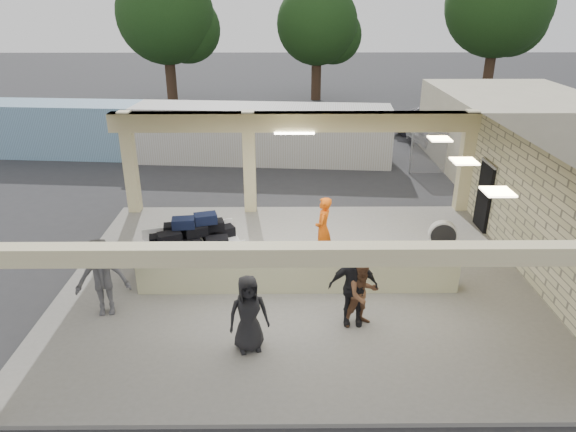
{
  "coord_description": "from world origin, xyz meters",
  "views": [
    {
      "loc": [
        -0.34,
        -11.77,
        6.96
      ],
      "look_at": [
        -0.24,
        1.0,
        1.47
      ],
      "focal_mm": 32.0,
      "sensor_mm": 36.0,
      "label": 1
    }
  ],
  "objects_px": {
    "passenger_a": "(362,293)",
    "passenger_b": "(353,287)",
    "baggage_handler": "(323,229)",
    "car_dark": "(435,124)",
    "baggage_counter": "(298,272)",
    "passenger_d": "(249,314)",
    "container_white": "(262,134)",
    "drum_fan": "(443,235)",
    "car_white_b": "(558,135)",
    "passenger_c": "(102,278)",
    "luggage_cart": "(191,241)",
    "container_blue": "(43,129)",
    "car_white_a": "(463,129)"
  },
  "relations": [
    {
      "from": "baggage_handler",
      "to": "passenger_d",
      "type": "height_order",
      "value": "baggage_handler"
    },
    {
      "from": "baggage_handler",
      "to": "car_dark",
      "type": "height_order",
      "value": "baggage_handler"
    },
    {
      "from": "container_white",
      "to": "car_dark",
      "type": "bearing_deg",
      "value": 29.68
    },
    {
      "from": "baggage_counter",
      "to": "passenger_d",
      "type": "height_order",
      "value": "passenger_d"
    },
    {
      "from": "luggage_cart",
      "to": "passenger_d",
      "type": "distance_m",
      "value": 3.97
    },
    {
      "from": "baggage_counter",
      "to": "container_blue",
      "type": "distance_m",
      "value": 17.19
    },
    {
      "from": "container_blue",
      "to": "container_white",
      "type": "bearing_deg",
      "value": -1.47
    },
    {
      "from": "drum_fan",
      "to": "container_blue",
      "type": "height_order",
      "value": "container_blue"
    },
    {
      "from": "drum_fan",
      "to": "car_white_a",
      "type": "distance_m",
      "value": 12.77
    },
    {
      "from": "drum_fan",
      "to": "car_white_b",
      "type": "height_order",
      "value": "car_white_b"
    },
    {
      "from": "car_white_b",
      "to": "container_white",
      "type": "height_order",
      "value": "container_white"
    },
    {
      "from": "passenger_a",
      "to": "car_white_a",
      "type": "distance_m",
      "value": 17.29
    },
    {
      "from": "baggage_handler",
      "to": "container_blue",
      "type": "xyz_separation_m",
      "value": [
        -12.41,
        10.97,
        0.2
      ]
    },
    {
      "from": "drum_fan",
      "to": "baggage_counter",
      "type": "bearing_deg",
      "value": -144.17
    },
    {
      "from": "luggage_cart",
      "to": "container_blue",
      "type": "relative_size",
      "value": 0.31
    },
    {
      "from": "drum_fan",
      "to": "passenger_d",
      "type": "bearing_deg",
      "value": -130.68
    },
    {
      "from": "drum_fan",
      "to": "luggage_cart",
      "type": "bearing_deg",
      "value": -163.16
    },
    {
      "from": "drum_fan",
      "to": "passenger_c",
      "type": "relative_size",
      "value": 0.47
    },
    {
      "from": "luggage_cart",
      "to": "container_blue",
      "type": "distance_m",
      "value": 14.45
    },
    {
      "from": "container_blue",
      "to": "passenger_c",
      "type": "bearing_deg",
      "value": -57.39
    },
    {
      "from": "passenger_d",
      "to": "car_white_a",
      "type": "height_order",
      "value": "passenger_d"
    },
    {
      "from": "baggage_handler",
      "to": "passenger_a",
      "type": "xyz_separation_m",
      "value": [
        0.65,
        -3.17,
        -0.12
      ]
    },
    {
      "from": "passenger_c",
      "to": "container_white",
      "type": "height_order",
      "value": "container_white"
    },
    {
      "from": "baggage_handler",
      "to": "passenger_b",
      "type": "distance_m",
      "value": 3.15
    },
    {
      "from": "passenger_d",
      "to": "container_white",
      "type": "height_order",
      "value": "container_white"
    },
    {
      "from": "passenger_a",
      "to": "passenger_b",
      "type": "xyz_separation_m",
      "value": [
        -0.2,
        0.06,
        0.14
      ]
    },
    {
      "from": "passenger_d",
      "to": "car_white_b",
      "type": "relative_size",
      "value": 0.38
    },
    {
      "from": "passenger_a",
      "to": "car_white_b",
      "type": "bearing_deg",
      "value": 30.93
    },
    {
      "from": "baggage_counter",
      "to": "car_white_b",
      "type": "bearing_deg",
      "value": 45.34
    },
    {
      "from": "baggage_counter",
      "to": "luggage_cart",
      "type": "distance_m",
      "value": 3.09
    },
    {
      "from": "baggage_counter",
      "to": "passenger_c",
      "type": "relative_size",
      "value": 4.31
    },
    {
      "from": "car_white_a",
      "to": "car_dark",
      "type": "distance_m",
      "value": 1.76
    },
    {
      "from": "car_white_b",
      "to": "baggage_handler",
      "type": "bearing_deg",
      "value": 139.66
    },
    {
      "from": "car_dark",
      "to": "passenger_a",
      "type": "bearing_deg",
      "value": -171.99
    },
    {
      "from": "baggage_counter",
      "to": "car_dark",
      "type": "xyz_separation_m",
      "value": [
        7.7,
        15.58,
        0.15
      ]
    },
    {
      "from": "luggage_cart",
      "to": "passenger_a",
      "type": "bearing_deg",
      "value": -50.98
    },
    {
      "from": "baggage_counter",
      "to": "car_dark",
      "type": "distance_m",
      "value": 17.38
    },
    {
      "from": "passenger_c",
      "to": "passenger_d",
      "type": "bearing_deg",
      "value": -31.44
    },
    {
      "from": "luggage_cart",
      "to": "passenger_b",
      "type": "height_order",
      "value": "passenger_b"
    },
    {
      "from": "passenger_b",
      "to": "car_white_a",
      "type": "relative_size",
      "value": 0.35
    },
    {
      "from": "baggage_counter",
      "to": "container_white",
      "type": "height_order",
      "value": "container_white"
    },
    {
      "from": "car_white_a",
      "to": "container_white",
      "type": "relative_size",
      "value": 0.47
    },
    {
      "from": "passenger_b",
      "to": "car_dark",
      "type": "relative_size",
      "value": 0.42
    },
    {
      "from": "passenger_a",
      "to": "car_white_a",
      "type": "xyz_separation_m",
      "value": [
        7.32,
        15.66,
        -0.13
      ]
    },
    {
      "from": "passenger_c",
      "to": "car_white_a",
      "type": "height_order",
      "value": "passenger_c"
    },
    {
      "from": "baggage_counter",
      "to": "baggage_handler",
      "type": "distance_m",
      "value": 1.85
    },
    {
      "from": "passenger_a",
      "to": "baggage_handler",
      "type": "bearing_deg",
      "value": 80.85
    },
    {
      "from": "luggage_cart",
      "to": "car_white_a",
      "type": "xyz_separation_m",
      "value": [
        11.55,
        12.95,
        -0.13
      ]
    },
    {
      "from": "car_dark",
      "to": "luggage_cart",
      "type": "bearing_deg",
      "value": 172.05
    },
    {
      "from": "container_blue",
      "to": "luggage_cart",
      "type": "bearing_deg",
      "value": -47.38
    }
  ]
}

